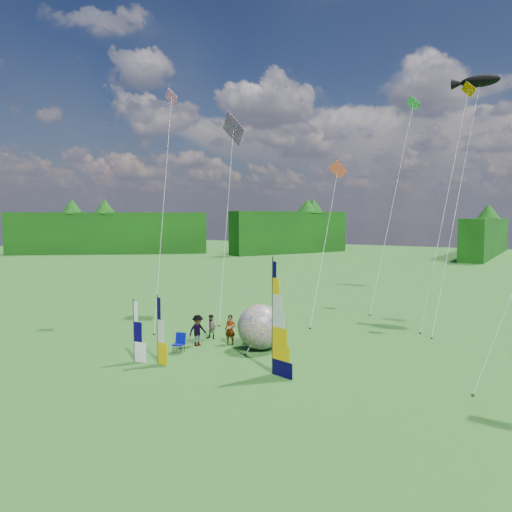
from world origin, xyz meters
The scene contains 17 objects.
ground centered at (0.00, 0.00, 0.00)m, with size 220.00×220.00×0.00m, color #326126.
treeline_ring centered at (0.00, 0.00, 4.00)m, with size 210.00×210.00×8.00m, color #11540D, non-canonical shape.
feather_banner_main centered at (0.85, 2.49, 2.72)m, with size 1.46×0.10×5.43m, color #06003C, non-canonical shape.
side_banner_left centered at (-5.01, 0.92, 1.72)m, with size 0.96×0.10×3.44m, color #FABB00, non-canonical shape.
side_banner_far centered at (-6.30, 0.52, 1.58)m, with size 0.94×0.10×3.17m, color white, non-canonical shape.
bol_inflatable centered at (-1.95, 5.99, 1.29)m, with size 2.58×2.58×2.58m, color #182F97.
spectator_a centered at (-4.03, 6.03, 0.88)m, with size 0.64×0.42×1.76m, color #66594C.
spectator_b centered at (-5.76, 6.50, 0.76)m, with size 0.73×0.36×1.51m, color #66594C.
spectator_c centered at (-5.46, 4.76, 0.91)m, with size 1.18×0.44×1.82m, color #66594C.
spectator_d centered at (-3.00, 7.20, 0.85)m, with size 1.00×0.41×1.71m, color #66594C.
camp_chair centered at (-5.39, 2.98, 0.55)m, with size 0.64×0.64×1.11m, color #03096D, non-canonical shape.
kite_whale centered at (6.17, 19.32, 9.83)m, with size 3.91×14.67×19.66m, color black, non-canonical shape.
kite_rainbow_delta centered at (-9.11, 13.02, 8.49)m, with size 8.00×11.42×16.98m, color red, non-canonical shape.
small_kite_red centered at (-2.21, 15.54, 6.20)m, with size 3.38×9.24×12.40m, color #E64C31, non-canonical shape.
small_kite_orange centered at (5.51, 18.44, 8.93)m, with size 3.18×9.64×17.85m, color #D47200, non-canonical shape.
small_kite_pink centered at (-11.22, 8.37, 8.80)m, with size 5.75×8.23×17.61m, color pink, non-canonical shape.
small_kite_green centered at (0.29, 23.91, 9.48)m, with size 2.49×12.80×18.95m, color green, non-canonical shape.
Camera 1 is at (12.42, -17.84, 7.53)m, focal length 35.00 mm.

